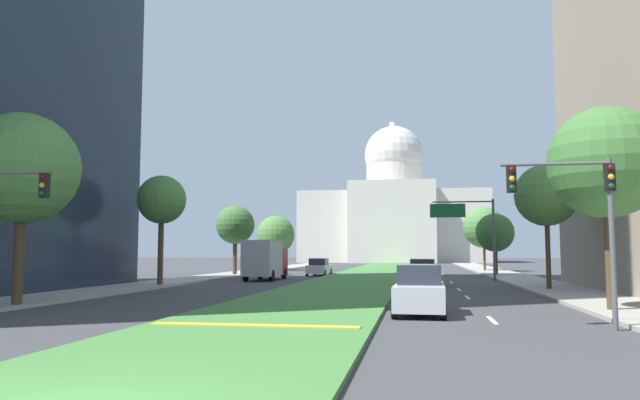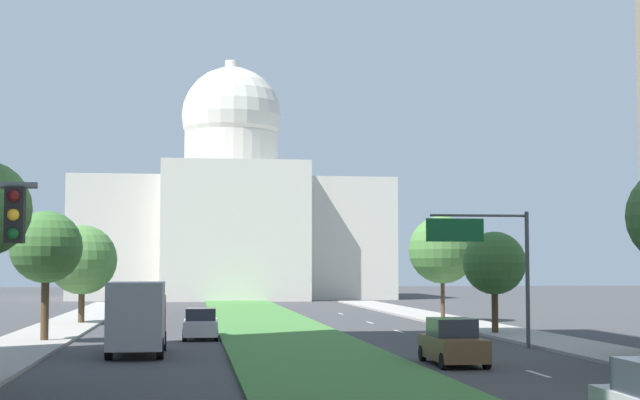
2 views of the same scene
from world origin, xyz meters
The scene contains 14 objects.
ground_plane centered at (0.00, 61.09, 0.00)m, with size 268.78×268.78×0.00m, color #3D3D3F.
grass_median centered at (0.00, 54.98, 0.07)m, with size 7.04×109.96×0.14m, color #427A38.
lane_dashes_right centered at (7.33, 42.87, 0.00)m, with size 0.16×65.58×0.01m.
sidewalk_left centered at (-13.13, 48.87, 0.07)m, with size 4.00×109.96×0.15m, color #9E9991.
sidewalk_right centered at (13.13, 48.87, 0.07)m, with size 4.00×109.96×0.15m, color #9E9991.
capitol_building centered at (0.00, 121.31, 9.91)m, with size 38.83×27.28×30.64m.
overhead_guide_sign centered at (9.03, 40.89, 4.62)m, with size 5.05×0.20×6.50m.
street_tree_left_far centered at (-12.47, 47.28, 4.84)m, with size 3.71×3.71×6.73m.
street_tree_right_far centered at (12.06, 49.93, 4.06)m, with size 3.60×3.60×5.89m.
street_tree_left_distant centered at (-12.36, 63.34, 4.34)m, with size 4.67×4.67×6.69m.
street_tree_right_distant centered at (12.50, 63.28, 5.08)m, with size 4.79×4.79×7.48m.
sedan_midblock centered at (5.15, 33.56, 0.85)m, with size 1.92×4.40×1.82m.
sedan_distant centered at (-4.56, 49.00, 0.78)m, with size 1.93×4.46×1.66m.
box_truck_delivery centered at (-7.41, 39.34, 1.68)m, with size 2.40×6.40×3.20m.
Camera 2 is at (-5.14, -4.44, 3.81)m, focal length 55.25 mm.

